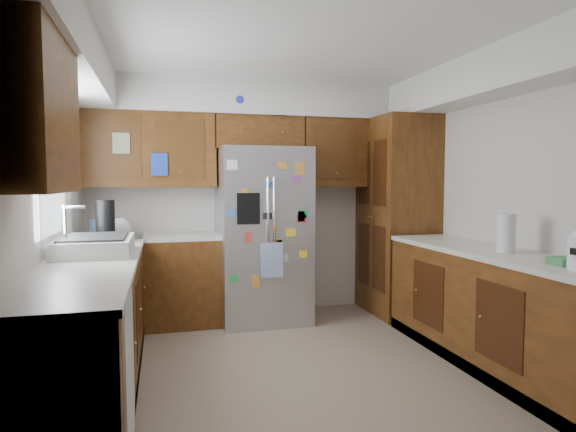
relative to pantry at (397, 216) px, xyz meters
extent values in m
plane|color=gray|center=(-1.50, -1.15, -1.07)|extent=(3.60, 3.60, 0.00)
cube|color=beige|center=(-1.50, 0.45, 0.18)|extent=(3.60, 0.04, 2.50)
cube|color=beige|center=(-3.30, -1.15, 0.18)|extent=(0.04, 3.20, 2.50)
cube|color=beige|center=(0.30, -1.15, 0.18)|extent=(0.04, 3.20, 2.50)
cube|color=beige|center=(-1.50, -2.75, 0.18)|extent=(3.60, 0.04, 2.50)
cube|color=white|center=(-1.50, -1.15, 1.43)|extent=(3.60, 3.20, 0.02)
cube|color=silver|center=(-1.50, 0.26, 1.25)|extent=(3.60, 0.38, 0.35)
cube|color=silver|center=(-3.11, -1.15, 1.25)|extent=(0.38, 3.20, 0.35)
cube|color=silver|center=(0.11, -1.15, 1.25)|extent=(0.38, 3.20, 0.35)
cube|color=#3E230B|center=(-2.63, 0.28, 0.70)|extent=(1.33, 0.34, 0.75)
cube|color=#3E230B|center=(-0.36, 0.28, 0.70)|extent=(1.33, 0.34, 0.75)
cube|color=#3E230B|center=(-3.13, -2.30, 0.70)|extent=(0.34, 0.85, 0.75)
cube|color=white|center=(-3.29, -1.05, 0.53)|extent=(0.02, 0.90, 1.05)
cube|color=white|center=(-3.25, -1.05, 0.53)|extent=(0.01, 1.02, 1.15)
cube|color=#1D3BAD|center=(-2.54, 0.09, 0.55)|extent=(0.16, 0.02, 0.22)
cube|color=beige|center=(-2.88, 0.09, 0.75)|extent=(0.16, 0.02, 0.20)
cube|color=#3E230B|center=(-3.00, -1.45, -0.64)|extent=(0.60, 2.60, 0.88)
cube|color=#3E230B|center=(-2.33, 0.15, -0.64)|extent=(0.75, 0.60, 0.88)
cube|color=silver|center=(-3.00, -1.45, -0.17)|extent=(0.63, 2.60, 0.04)
cube|color=silver|center=(-2.33, 0.15, -0.17)|extent=(0.75, 0.60, 0.04)
cube|color=black|center=(-3.00, -1.45, -1.02)|extent=(0.60, 2.60, 0.10)
cube|color=white|center=(-2.69, -2.30, -0.61)|extent=(0.01, 0.58, 0.80)
cube|color=#3E230B|center=(0.00, -1.62, -0.64)|extent=(0.60, 2.25, 0.88)
cube|color=silver|center=(0.00, -1.62, -0.17)|extent=(0.63, 2.25, 0.04)
cube|color=black|center=(0.00, -1.62, -1.02)|extent=(0.60, 2.25, 0.10)
cube|color=#3E230B|center=(0.00, 0.00, 0.00)|extent=(0.60, 0.90, 2.15)
cube|color=#96969B|center=(-1.50, 0.05, -0.17)|extent=(0.90, 0.75, 1.80)
cylinder|color=silver|center=(-1.53, -0.34, -0.02)|extent=(0.02, 0.02, 0.90)
cylinder|color=silver|center=(-1.47, -0.34, -0.02)|extent=(0.02, 0.02, 0.90)
cube|color=black|center=(-1.72, -0.33, 0.12)|extent=(0.22, 0.01, 0.30)
cube|color=silver|center=(-1.50, -0.35, -0.38)|extent=(0.22, 0.01, 0.34)
cube|color=orange|center=(-1.22, -0.33, 0.51)|extent=(0.09, 0.00, 0.12)
cube|color=orange|center=(-1.39, -0.33, 0.54)|extent=(0.09, 0.00, 0.07)
cube|color=blue|center=(-1.88, -0.33, 0.08)|extent=(0.07, 0.00, 0.07)
cube|color=blue|center=(-1.54, -0.33, -0.25)|extent=(0.05, 0.00, 0.06)
cube|color=#8C4C99|center=(-1.20, -0.33, 0.04)|extent=(0.07, 0.00, 0.10)
cube|color=green|center=(-1.86, -0.33, -0.54)|extent=(0.07, 0.00, 0.07)
cube|color=orange|center=(-1.46, -0.33, -0.07)|extent=(0.06, 0.00, 0.05)
cube|color=white|center=(-1.87, -0.33, 0.54)|extent=(0.10, 0.00, 0.10)
cube|color=white|center=(-1.38, -0.33, -0.36)|extent=(0.10, 0.00, 0.09)
cube|color=orange|center=(-1.75, -0.33, 0.28)|extent=(0.06, 0.00, 0.06)
cube|color=orange|center=(-1.66, -0.33, -0.58)|extent=(0.08, 0.00, 0.12)
cube|color=green|center=(-1.18, -0.33, 0.06)|extent=(0.11, 0.00, 0.08)
cube|color=yellow|center=(-1.18, -0.33, -0.33)|extent=(0.08, 0.00, 0.07)
cube|color=#8C4C99|center=(-1.25, -0.33, 0.41)|extent=(0.10, 0.00, 0.07)
cube|color=red|center=(-1.19, -0.33, 0.02)|extent=(0.09, 0.00, 0.08)
cube|color=orange|center=(-1.42, -0.33, -0.21)|extent=(0.06, 0.00, 0.07)
cube|color=red|center=(-1.73, -0.33, -0.15)|extent=(0.06, 0.00, 0.10)
cube|color=blue|center=(-1.52, -0.33, 0.35)|extent=(0.07, 0.00, 0.06)
cube|color=black|center=(-1.54, -0.33, 0.05)|extent=(0.09, 0.00, 0.06)
cube|color=yellow|center=(-1.30, -0.33, -0.11)|extent=(0.10, 0.00, 0.08)
cube|color=green|center=(-1.41, -0.33, -0.21)|extent=(0.07, 0.00, 0.06)
cube|color=#3E230B|center=(-1.50, 0.28, 0.90)|extent=(0.96, 0.34, 0.35)
sphere|color=#2933AD|center=(-1.73, 0.20, 1.21)|extent=(0.28, 0.28, 0.28)
cylinder|color=black|center=(-1.32, 0.22, 1.16)|extent=(0.30, 0.30, 0.17)
ellipsoid|color=#333338|center=(-1.32, 0.22, 1.25)|extent=(0.28, 0.28, 0.12)
cube|color=white|center=(-3.00, -1.05, -0.09)|extent=(0.52, 0.70, 0.12)
cube|color=black|center=(-3.00, -1.05, -0.03)|extent=(0.44, 0.60, 0.02)
cylinder|color=silver|center=(-3.20, -1.05, 0.07)|extent=(0.02, 0.02, 0.30)
cylinder|color=silver|center=(-3.14, -1.05, 0.20)|extent=(0.16, 0.02, 0.02)
cube|color=yellow|center=(-2.80, -1.27, -0.13)|extent=(0.10, 0.18, 0.04)
cube|color=black|center=(-2.99, -0.49, -0.10)|extent=(0.18, 0.14, 0.10)
cylinder|color=black|center=(-2.99, -0.49, 0.09)|extent=(0.16, 0.16, 0.28)
cylinder|color=#96969B|center=(-3.02, -0.38, -0.05)|extent=(0.14, 0.14, 0.20)
sphere|color=white|center=(-2.90, -0.11, -0.05)|extent=(0.20, 0.20, 0.20)
cube|color=#3F72B2|center=(-3.09, 0.01, -0.06)|extent=(0.14, 0.10, 0.18)
cube|color=#BFB28C|center=(-2.91, 0.13, -0.08)|extent=(0.10, 0.08, 0.14)
cylinder|color=white|center=(-2.99, -0.65, -0.10)|extent=(0.08, 0.08, 0.11)
cylinder|color=white|center=(0.00, -1.76, -0.01)|extent=(0.13, 0.13, 0.29)
camera|label=1|loc=(-2.52, -4.83, 0.37)|focal=30.00mm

